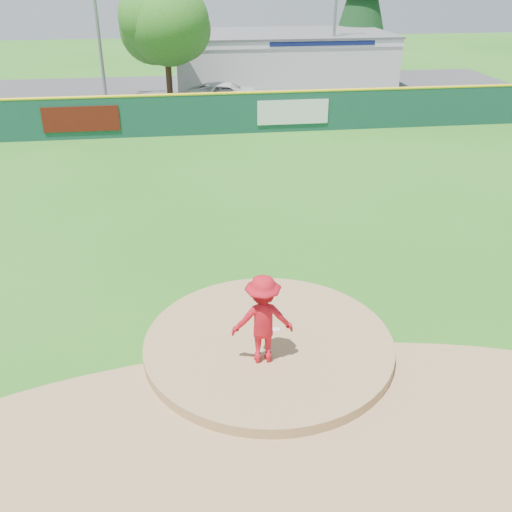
{
  "coord_description": "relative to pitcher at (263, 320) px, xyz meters",
  "views": [
    {
      "loc": [
        -1.7,
        -10.21,
        7.66
      ],
      "look_at": [
        0.0,
        2.0,
        1.3
      ],
      "focal_mm": 40.0,
      "sensor_mm": 36.0,
      "label": 1
    }
  ],
  "objects": [
    {
      "name": "ground",
      "position": [
        0.24,
        0.67,
        -1.23
      ],
      "size": [
        120.0,
        120.0,
        0.0
      ],
      "primitive_type": "plane",
      "color": "#286B19",
      "rests_on": "ground"
    },
    {
      "name": "pitchers_mound",
      "position": [
        0.24,
        0.67,
        -1.23
      ],
      "size": [
        5.5,
        5.5,
        0.5
      ],
      "primitive_type": "cylinder",
      "color": "#9E774C",
      "rests_on": "ground"
    },
    {
      "name": "pitching_rubber",
      "position": [
        0.24,
        0.97,
        -0.96
      ],
      "size": [
        0.6,
        0.15,
        0.04
      ],
      "primitive_type": "cube",
      "color": "white",
      "rests_on": "pitchers_mound"
    },
    {
      "name": "infield_dirt_arc",
      "position": [
        0.24,
        -2.33,
        -1.23
      ],
      "size": [
        15.4,
        15.4,
        0.01
      ],
      "primitive_type": "cylinder",
      "color": "#9E774C",
      "rests_on": "ground"
    },
    {
      "name": "parking_lot",
      "position": [
        0.24,
        27.67,
        -1.22
      ],
      "size": [
        44.0,
        16.0,
        0.02
      ],
      "primitive_type": "cube",
      "color": "#38383A",
      "rests_on": "ground"
    },
    {
      "name": "pitcher",
      "position": [
        0.0,
        0.0,
        0.0
      ],
      "size": [
        1.29,
        0.76,
        1.96
      ],
      "primitive_type": "imported",
      "rotation": [
        0.0,
        0.0,
        3.12
      ],
      "color": "red",
      "rests_on": "pitchers_mound"
    },
    {
      "name": "van",
      "position": [
        1.63,
        24.74,
        -0.53
      ],
      "size": [
        5.17,
        2.9,
        1.37
      ],
      "primitive_type": "imported",
      "rotation": [
        0.0,
        0.0,
        1.44
      ],
      "color": "white",
      "rests_on": "parking_lot"
    },
    {
      "name": "pool_building_grp",
      "position": [
        6.24,
        32.67,
        0.43
      ],
      "size": [
        15.2,
        8.2,
        3.31
      ],
      "color": "silver",
      "rests_on": "ground"
    },
    {
      "name": "fence_banners",
      "position": [
        -0.84,
        18.59,
        -0.23
      ],
      "size": [
        13.94,
        0.04,
        1.2
      ],
      "color": "#54130C",
      "rests_on": "ground"
    },
    {
      "name": "outfield_fence",
      "position": [
        0.24,
        18.67,
        -0.14
      ],
      "size": [
        40.0,
        0.14,
        2.07
      ],
      "color": "#134033",
      "rests_on": "ground"
    },
    {
      "name": "deciduous_tree",
      "position": [
        -1.76,
        25.67,
        3.32
      ],
      "size": [
        5.6,
        5.6,
        7.36
      ],
      "color": "#382314",
      "rests_on": "ground"
    },
    {
      "name": "light_pole_right",
      "position": [
        9.24,
        29.67,
        4.31
      ],
      "size": [
        1.75,
        0.25,
        10.0
      ],
      "color": "gray",
      "rests_on": "ground"
    }
  ]
}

